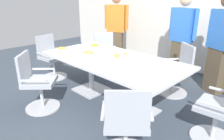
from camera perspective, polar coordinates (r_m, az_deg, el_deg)
The scene contains 18 objects.
ground_plane at distance 3.65m, azimuth 0.00°, elevation -8.20°, with size 10.00×10.00×0.01m, color #3D4754.
back_wall at distance 5.21m, azimuth 19.75°, elevation 15.43°, with size 8.00×0.10×2.80m, color white.
conference_table at distance 3.40m, azimuth 0.00°, elevation 1.19°, with size 2.40×1.20×0.75m.
office_chair_0 at distance 3.43m, azimuth -19.96°, elevation -3.82°, with size 0.76×0.76×0.91m.
office_chair_1 at distance 2.28m, azimuth 3.91°, elevation -15.42°, with size 0.76×0.76×0.91m.
office_chair_2 at distance 2.84m, azimuth 27.96°, elevation -10.29°, with size 0.59×0.59×0.91m.
office_chair_3 at distance 3.91m, azimuth 17.38°, elevation -0.57°, with size 0.75×0.75×0.91m.
office_chair_4 at distance 4.76m, azimuth -1.95°, elevation 4.04°, with size 0.75×0.75×0.91m.
office_chair_5 at distance 4.67m, azimuth -16.31°, elevation 2.89°, with size 0.62×0.62×0.91m.
person_standing_0 at distance 5.37m, azimuth 1.20°, elevation 11.32°, with size 0.58×0.40×1.73m.
person_standing_1 at distance 4.46m, azimuth 18.56°, elevation 8.44°, with size 0.62×0.27×1.73m.
person_standing_2 at distance 4.09m, azimuth 27.63°, elevation 6.30°, with size 0.59×0.38×1.74m.
snack_bowl_chips_yellow at distance 3.84m, azimuth -13.59°, elevation 5.49°, with size 0.17×0.17×0.09m.
snack_bowl_cookies at distance 3.39m, azimuth -6.45°, elevation 4.29°, with size 0.19×0.19×0.12m.
snack_bowl_chips_orange at distance 3.88m, azimuth -4.80°, elevation 6.33°, with size 0.17×0.17×0.11m.
donut_platter at distance 3.43m, azimuth 3.06°, elevation 3.90°, with size 0.32×0.32×0.04m.
plate_stack at distance 3.18m, azimuth -2.97°, elevation 2.56°, with size 0.22×0.22×0.04m.
napkin_pile at distance 2.95m, azimuth 11.00°, elevation 1.10°, with size 0.19×0.19×0.07m, color white.
Camera 1 is at (2.27, -2.27, 1.73)m, focal length 33.28 mm.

